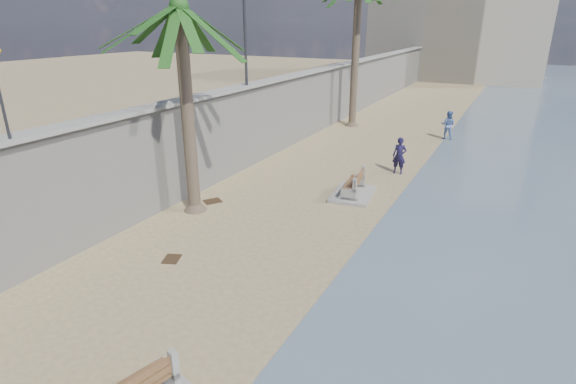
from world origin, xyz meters
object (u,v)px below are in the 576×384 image
(bench_far, at_px, (353,186))
(person_b, at_px, (448,123))
(palm_mid, at_px, (179,9))
(person_a, at_px, (400,153))

(bench_far, height_order, person_b, person_b)
(bench_far, xyz_separation_m, palm_mid, (-4.42, -3.87, 6.14))
(person_b, bearing_deg, bench_far, 83.69)
(palm_mid, xyz_separation_m, person_b, (6.10, 14.53, -5.65))
(bench_far, relative_size, person_b, 1.29)
(palm_mid, xyz_separation_m, person_a, (5.26, 7.27, -5.62))
(palm_mid, relative_size, person_b, 4.28)
(person_a, bearing_deg, palm_mid, -126.24)
(palm_mid, height_order, person_b, palm_mid)
(person_a, xyz_separation_m, person_b, (0.84, 7.26, -0.03))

